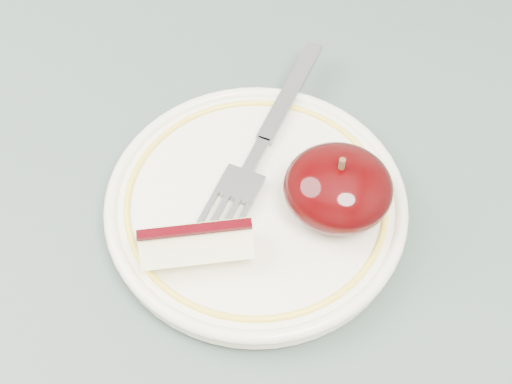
# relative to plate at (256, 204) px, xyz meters

# --- Properties ---
(plate) EXTENTS (0.20, 0.20, 0.02)m
(plate) POSITION_rel_plate_xyz_m (0.00, 0.00, 0.00)
(plate) COLOR beige
(plate) RESTS_ON table
(apple_half) EXTENTS (0.07, 0.07, 0.05)m
(apple_half) POSITION_rel_plate_xyz_m (0.05, 0.00, 0.03)
(apple_half) COLOR black
(apple_half) RESTS_ON plate
(apple_wedge) EXTENTS (0.07, 0.05, 0.03)m
(apple_wedge) POSITION_rel_plate_xyz_m (-0.03, -0.05, 0.02)
(apple_wedge) COLOR #FBF1B9
(apple_wedge) RESTS_ON plate
(fork) EXTENTS (0.07, 0.19, 0.00)m
(fork) POSITION_rel_plate_xyz_m (-0.00, 0.05, 0.01)
(fork) COLOR gray
(fork) RESTS_ON plate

